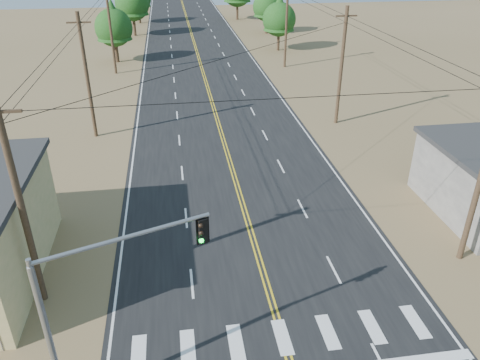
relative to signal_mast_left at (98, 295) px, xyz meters
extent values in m
cube|color=black|center=(6.84, 23.44, -4.51)|extent=(15.00, 200.00, 0.02)
cylinder|color=#4C3826|center=(-3.66, 5.44, 0.48)|extent=(0.30, 0.30, 10.00)
cylinder|color=#4C3826|center=(-3.66, 25.44, 0.48)|extent=(0.30, 0.30, 10.00)
cube|color=#4C3826|center=(-3.66, 25.44, 4.68)|extent=(1.80, 0.12, 0.12)
cylinder|color=#4C3826|center=(-3.66, 45.44, 0.48)|extent=(0.30, 0.30, 10.00)
cylinder|color=#4C3826|center=(17.34, 25.44, 0.48)|extent=(0.30, 0.30, 10.00)
cube|color=#4C3826|center=(17.34, 25.44, 4.68)|extent=(1.80, 0.12, 0.12)
cylinder|color=#4C3826|center=(17.34, 45.44, 0.48)|extent=(0.30, 0.30, 10.00)
cylinder|color=gray|center=(-1.64, -0.58, -1.34)|extent=(0.22, 0.22, 6.36)
cylinder|color=gray|center=(-1.64, -0.58, 1.84)|extent=(0.16, 0.16, 0.55)
cylinder|color=gray|center=(1.13, 0.41, 1.93)|extent=(5.59, 2.12, 0.15)
cube|color=black|center=(3.64, 1.31, 1.34)|extent=(0.39, 0.36, 1.00)
sphere|color=black|center=(3.59, 1.15, 1.65)|extent=(0.18, 0.18, 0.18)
sphere|color=black|center=(3.59, 1.15, 1.34)|extent=(0.18, 0.18, 0.18)
sphere|color=#0CE533|center=(3.59, 1.15, 1.02)|extent=(0.18, 0.18, 0.18)
cylinder|color=#3F2D1E|center=(-3.92, 51.21, -3.09)|extent=(0.49, 0.49, 2.86)
cone|color=#1C4C15|center=(-3.92, 51.21, 0.89)|extent=(4.46, 4.46, 5.09)
sphere|color=#1C4C15|center=(-3.92, 51.21, -0.15)|extent=(4.77, 4.77, 4.77)
cylinder|color=#3F2D1E|center=(-2.49, 69.04, -2.88)|extent=(0.46, 0.46, 3.28)
sphere|color=#1C4C15|center=(-2.49, 69.04, 0.49)|extent=(5.47, 5.47, 5.47)
cylinder|color=#3F2D1E|center=(-2.16, 81.24, -3.06)|extent=(0.43, 0.43, 2.92)
cylinder|color=#3F2D1E|center=(18.58, 54.79, -3.11)|extent=(0.39, 0.39, 2.82)
cone|color=#1C4C15|center=(18.58, 54.79, 0.80)|extent=(4.38, 4.38, 5.01)
sphere|color=#1C4C15|center=(18.58, 54.79, -0.22)|extent=(4.70, 4.70, 4.70)
cylinder|color=#3F2D1E|center=(19.43, 67.76, -3.13)|extent=(0.50, 0.50, 2.78)
cone|color=#1C4C15|center=(19.43, 67.76, 0.73)|extent=(4.33, 4.33, 4.95)
sphere|color=#1C4C15|center=(19.43, 67.76, -0.27)|extent=(4.64, 4.64, 4.64)
cylinder|color=#3F2D1E|center=(16.60, 82.45, -2.85)|extent=(0.45, 0.45, 3.35)
camera|label=1|loc=(2.93, -12.50, 10.68)|focal=35.00mm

